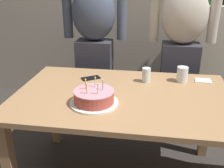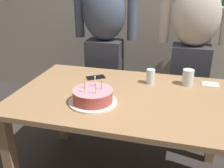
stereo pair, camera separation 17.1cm
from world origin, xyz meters
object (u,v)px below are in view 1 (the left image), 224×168
(person_woman_cardigan, at_px, (181,48))
(water_glass_near, at_px, (182,74))
(birthday_cake, at_px, (94,97))
(water_glass_far, at_px, (146,75))
(napkin_stack, at_px, (203,81))
(cell_phone, at_px, (91,78))
(person_man_bearded, at_px, (94,45))

(person_woman_cardigan, bearing_deg, water_glass_near, 87.01)
(birthday_cake, height_order, water_glass_far, birthday_cake)
(napkin_stack, bearing_deg, birthday_cake, -146.24)
(water_glass_far, relative_size, person_woman_cardigan, 0.07)
(water_glass_near, height_order, water_glass_far, water_glass_near)
(water_glass_far, xyz_separation_m, napkin_stack, (0.44, 0.08, -0.05))
(birthday_cake, distance_m, water_glass_near, 0.75)
(cell_phone, bearing_deg, person_man_bearded, 65.10)
(birthday_cake, distance_m, napkin_stack, 0.91)
(birthday_cake, xyz_separation_m, water_glass_far, (0.32, 0.42, 0.01))
(water_glass_far, height_order, person_woman_cardigan, person_woman_cardigan)
(water_glass_near, relative_size, person_man_bearded, 0.07)
(water_glass_far, bearing_deg, person_woman_cardigan, 61.06)
(birthday_cake, xyz_separation_m, person_woman_cardigan, (0.61, 0.96, 0.09))
(person_man_bearded, bearing_deg, napkin_stack, 154.68)
(water_glass_near, bearing_deg, water_glass_far, -170.10)
(water_glass_near, xyz_separation_m, cell_phone, (-0.71, -0.05, -0.06))
(napkin_stack, bearing_deg, water_glass_near, -167.58)
(birthday_cake, height_order, person_woman_cardigan, person_woman_cardigan)
(birthday_cake, relative_size, water_glass_near, 2.63)
(birthday_cake, relative_size, person_woman_cardigan, 0.19)
(birthday_cake, xyz_separation_m, cell_phone, (-0.12, 0.42, -0.04))
(water_glass_near, xyz_separation_m, water_glass_far, (-0.27, -0.05, -0.00))
(birthday_cake, distance_m, person_man_bearded, 0.98)
(birthday_cake, height_order, napkin_stack, birthday_cake)
(birthday_cake, distance_m, person_woman_cardigan, 1.14)
(person_man_bearded, bearing_deg, cell_phone, 98.93)
(person_man_bearded, bearing_deg, birthday_cake, 102.06)
(water_glass_near, bearing_deg, person_woman_cardigan, 87.01)
(water_glass_far, relative_size, person_man_bearded, 0.07)
(birthday_cake, bearing_deg, person_woman_cardigan, 57.38)
(water_glass_near, distance_m, napkin_stack, 0.18)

